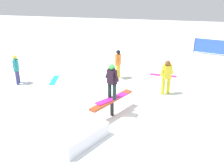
{
  "coord_description": "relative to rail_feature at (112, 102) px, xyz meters",
  "views": [
    {
      "loc": [
        -8.19,
        -2.1,
        4.59
      ],
      "look_at": [
        0.0,
        0.0,
        1.28
      ],
      "focal_mm": 40.0,
      "sensor_mm": 36.0,
      "label": 1
    }
  ],
  "objects": [
    {
      "name": "main_rider_on_rail",
      "position": [
        0.0,
        0.0,
        0.77
      ],
      "size": [
        1.36,
        1.01,
        1.35
      ],
      "rotation": [
        0.0,
        0.0,
        -0.57
      ],
      "color": "#CE209C",
      "rests_on": "rail_feature"
    },
    {
      "name": "snow_kicker_ramp",
      "position": [
        -1.84,
        0.81,
        -0.35
      ],
      "size": [
        2.25,
        2.1,
        0.47
      ],
      "primitive_type": "cube",
      "rotation": [
        0.0,
        0.0,
        -0.41
      ],
      "color": "white",
      "rests_on": "ground"
    },
    {
      "name": "rail_feature",
      "position": [
        0.0,
        0.0,
        0.0
      ],
      "size": [
        2.18,
        1.16,
        0.68
      ],
      "rotation": [
        0.0,
        0.0,
        -0.41
      ],
      "color": "black",
      "rests_on": "ground"
    },
    {
      "name": "bystander_yellow",
      "position": [
        2.59,
        -1.86,
        0.31
      ],
      "size": [
        0.51,
        0.62,
        1.59
      ],
      "rotation": [
        0.0,
        0.0,
        5.38
      ],
      "color": "gold",
      "rests_on": "ground"
    },
    {
      "name": "bystander_orange",
      "position": [
        4.09,
        0.72,
        0.29
      ],
      "size": [
        0.64,
        0.24,
        1.55
      ],
      "rotation": [
        0.0,
        0.0,
        3.06
      ],
      "color": "yellow",
      "rests_on": "ground"
    },
    {
      "name": "ground_plane",
      "position": [
        0.0,
        0.0,
        -0.58
      ],
      "size": [
        60.0,
        60.0,
        0.0
      ],
      "primitive_type": "plane",
      "color": "white"
    },
    {
      "name": "loose_snowboard_cyan",
      "position": [
        2.94,
        3.9,
        -0.57
      ],
      "size": [
        1.44,
        0.65,
        0.02
      ],
      "primitive_type": "cube",
      "rotation": [
        0.0,
        0.0,
        0.27
      ],
      "color": "#1AB1CB",
      "rests_on": "ground"
    },
    {
      "name": "bystander_teal",
      "position": [
        2.06,
        5.44,
        0.25
      ],
      "size": [
        0.63,
        0.34,
        1.48
      ],
      "rotation": [
        0.0,
        0.0,
        0.41
      ],
      "color": "navy",
      "rests_on": "ground"
    },
    {
      "name": "loose_snowboard_magenta",
      "position": [
        5.14,
        -1.61,
        -0.57
      ],
      "size": [
        0.36,
        1.47,
        0.02
      ],
      "primitive_type": "cube",
      "rotation": [
        0.0,
        0.0,
        1.52
      ],
      "color": "#C8268D",
      "rests_on": "ground"
    }
  ]
}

